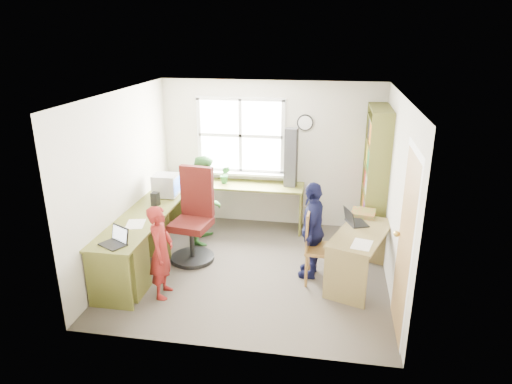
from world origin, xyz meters
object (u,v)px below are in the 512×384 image
at_px(person_red, 161,252).
at_px(person_green, 206,199).
at_px(bookshelf, 375,181).
at_px(wooden_chair, 317,244).
at_px(crt_monitor, 166,185).
at_px(l_desk, 154,241).
at_px(laptop_right, 354,220).
at_px(potted_plant, 225,175).
at_px(cd_tower, 291,158).
at_px(swivel_chair, 194,221).
at_px(person_navy, 312,230).
at_px(laptop_left, 116,240).
at_px(right_desk, 361,246).

bearing_deg(person_red, person_green, -7.29).
xyz_separation_m(bookshelf, wooden_chair, (-0.78, -1.35, -0.47)).
xyz_separation_m(bookshelf, crt_monitor, (-3.10, -0.52, -0.08)).
bearing_deg(l_desk, laptop_right, 9.74).
xyz_separation_m(wooden_chair, potted_plant, (-1.59, 1.58, 0.36)).
relative_size(wooden_chair, potted_plant, 3.35).
bearing_deg(person_green, person_red, 175.80).
bearing_deg(bookshelf, cd_tower, 167.50).
relative_size(swivel_chair, person_navy, 1.01).
distance_m(l_desk, potted_plant, 1.86).
height_order(swivel_chair, laptop_right, swivel_chair).
bearing_deg(wooden_chair, crt_monitor, 164.25).
xyz_separation_m(bookshelf, person_navy, (-0.85, -1.19, -0.34)).
bearing_deg(potted_plant, l_desk, -109.19).
distance_m(bookshelf, person_red, 3.34).
bearing_deg(swivel_chair, bookshelf, 28.82).
distance_m(bookshelf, person_navy, 1.50).
bearing_deg(laptop_left, laptop_right, 51.70).
bearing_deg(cd_tower, person_red, -113.30).
bearing_deg(wooden_chair, bookshelf, 63.87).
distance_m(wooden_chair, potted_plant, 2.27).
distance_m(crt_monitor, cd_tower, 2.00).
xyz_separation_m(crt_monitor, potted_plant, (0.74, 0.76, -0.03)).
distance_m(right_desk, bookshelf, 1.38).
xyz_separation_m(l_desk, laptop_right, (2.64, 0.45, 0.30)).
bearing_deg(laptop_right, crt_monitor, 58.51).
bearing_deg(right_desk, crt_monitor, -175.17).
bearing_deg(swivel_chair, l_desk, -121.76).
distance_m(l_desk, bookshelf, 3.35).
distance_m(laptop_left, potted_plant, 2.54).
xyz_separation_m(laptop_right, cd_tower, (-0.97, 1.30, 0.46)).
bearing_deg(person_red, right_desk, -76.75).
relative_size(right_desk, swivel_chair, 1.01).
distance_m(l_desk, cd_tower, 2.54).
height_order(swivel_chair, wooden_chair, swivel_chair).
distance_m(swivel_chair, crt_monitor, 0.80).
distance_m(right_desk, person_red, 2.52).
xyz_separation_m(bookshelf, person_green, (-2.53, -0.36, -0.32)).
bearing_deg(person_green, person_navy, -116.86).
relative_size(bookshelf, wooden_chair, 2.12).
xyz_separation_m(potted_plant, person_red, (-0.28, -2.24, -0.30)).
bearing_deg(potted_plant, person_green, -106.03).
xyz_separation_m(laptop_left, laptop_right, (2.80, 1.17, -0.04)).
bearing_deg(person_green, bookshelf, -82.51).
xyz_separation_m(bookshelf, person_red, (-2.64, -2.00, -0.41)).
height_order(right_desk, potted_plant, potted_plant).
height_order(laptop_left, potted_plant, potted_plant).
distance_m(l_desk, laptop_left, 0.81).
height_order(swivel_chair, person_navy, swivel_chair).
height_order(laptop_right, cd_tower, cd_tower).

